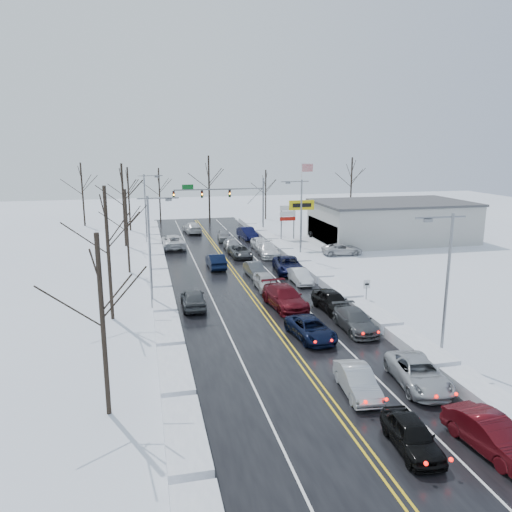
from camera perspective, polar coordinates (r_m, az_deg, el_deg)
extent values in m
plane|color=silver|center=(45.97, -1.20, -3.59)|extent=(160.00, 160.00, 0.00)
cube|color=black|center=(47.85, -1.69, -2.92)|extent=(14.00, 84.00, 0.01)
cube|color=white|center=(47.03, -10.83, -3.44)|extent=(1.77, 72.00, 0.76)
cube|color=white|center=(49.83, 6.92, -2.38)|extent=(1.77, 72.00, 0.76)
cylinder|color=slate|center=(73.84, 0.83, 5.81)|extent=(0.24, 0.24, 8.00)
cylinder|color=slate|center=(72.32, -4.22, 7.62)|extent=(13.00, 0.18, 0.18)
cylinder|color=slate|center=(73.41, -0.09, 6.87)|extent=(2.33, 0.10, 2.33)
cube|color=#0C591E|center=(71.74, -7.81, 7.82)|extent=(1.60, 0.08, 0.70)
cube|color=black|center=(72.62, -3.03, 7.15)|extent=(0.32, 0.25, 1.05)
sphere|color=#3F0705|center=(72.44, -3.02, 7.37)|extent=(0.20, 0.20, 0.20)
sphere|color=orange|center=(72.46, -3.01, 7.14)|extent=(0.22, 0.22, 0.22)
sphere|color=black|center=(72.49, -3.01, 6.90)|extent=(0.20, 0.20, 0.20)
cube|color=black|center=(72.04, -6.19, 7.05)|extent=(0.32, 0.25, 1.05)
sphere|color=#3F0705|center=(71.86, -6.18, 7.27)|extent=(0.20, 0.20, 0.20)
sphere|color=orange|center=(71.89, -6.18, 7.03)|extent=(0.22, 0.22, 0.22)
sphere|color=black|center=(71.92, -6.17, 6.80)|extent=(0.20, 0.20, 0.20)
cube|color=black|center=(71.69, -9.39, 6.92)|extent=(0.32, 0.25, 1.05)
sphere|color=#3F0705|center=(71.50, -9.39, 7.15)|extent=(0.20, 0.20, 0.20)
sphere|color=orange|center=(71.53, -9.38, 6.91)|extent=(0.22, 0.22, 0.22)
sphere|color=black|center=(71.56, -9.37, 6.67)|extent=(0.20, 0.20, 0.20)
cylinder|color=slate|center=(63.12, 5.18, 3.47)|extent=(0.20, 0.20, 5.60)
cube|color=yellow|center=(62.76, 5.23, 5.81)|extent=(3.20, 0.30, 1.20)
cube|color=black|center=(62.60, 5.28, 5.80)|extent=(2.40, 0.04, 0.50)
cylinder|color=slate|center=(68.66, 2.90, 3.58)|extent=(0.16, 0.16, 4.00)
cylinder|color=slate|center=(69.16, 4.34, 3.63)|extent=(0.16, 0.16, 4.00)
cube|color=white|center=(68.58, 3.65, 5.50)|extent=(2.20, 0.22, 0.70)
cube|color=white|center=(68.68, 3.64, 4.84)|extent=(2.20, 0.22, 0.70)
cube|color=#AA160D|center=(68.78, 3.64, 4.26)|extent=(2.20, 0.22, 0.50)
cylinder|color=slate|center=(40.89, 12.49, -4.37)|extent=(0.08, 0.08, 2.20)
cube|color=white|center=(40.64, 12.55, -3.16)|extent=(0.55, 0.05, 0.70)
cube|color=black|center=(40.61, 12.57, -3.18)|extent=(0.35, 0.02, 0.15)
cylinder|color=silver|center=(77.42, 5.18, 6.83)|extent=(0.14, 0.14, 10.00)
cube|color=#AAAAA5|center=(70.27, 15.21, 3.78)|extent=(20.00, 12.00, 5.00)
cube|color=#262628|center=(66.34, 7.55, 2.81)|extent=(0.10, 11.00, 2.80)
cube|color=#3F3F42|center=(69.93, 15.34, 5.92)|extent=(20.40, 12.40, 0.30)
cylinder|color=slate|center=(31.78, 20.96, -3.51)|extent=(0.18, 0.18, 9.00)
cylinder|color=slate|center=(30.47, 20.35, 4.16)|extent=(3.20, 0.12, 0.12)
cube|color=slate|center=(30.06, 19.05, 3.86)|extent=(0.50, 0.25, 0.18)
cylinder|color=slate|center=(56.61, 5.17, 4.14)|extent=(0.18, 0.18, 9.00)
cylinder|color=slate|center=(55.89, 4.47, 8.48)|extent=(3.20, 0.12, 0.12)
cube|color=slate|center=(55.67, 3.67, 8.32)|extent=(0.50, 0.25, 0.18)
cylinder|color=slate|center=(40.10, -12.02, 0.33)|extent=(0.18, 0.18, 9.00)
cylinder|color=slate|center=(39.43, -11.14, 6.50)|extent=(3.20, 0.12, 0.12)
cube|color=slate|center=(39.48, -9.97, 6.34)|extent=(0.50, 0.25, 0.18)
cylinder|color=slate|center=(67.73, -12.52, 5.31)|extent=(0.18, 0.18, 9.00)
cylinder|color=slate|center=(67.34, -12.01, 8.97)|extent=(3.20, 0.12, 0.12)
cube|color=slate|center=(67.37, -11.31, 8.87)|extent=(0.50, 0.25, 0.18)
cylinder|color=#2D231C|center=(24.77, -17.08, -7.74)|extent=(0.24, 0.24, 9.00)
cylinder|color=#2D231C|center=(38.12, -16.50, 0.21)|extent=(0.27, 0.27, 10.00)
cylinder|color=#2D231C|center=(51.95, -14.49, 2.73)|extent=(0.23, 0.23, 8.50)
cylinder|color=#2D231C|center=(65.69, -14.89, 5.62)|extent=(0.28, 0.28, 10.50)
cylinder|color=#2D231C|center=(77.65, -14.32, 6.32)|extent=(0.25, 0.25, 9.50)
cylinder|color=#2D231C|center=(84.07, -19.20, 6.65)|extent=(0.27, 0.27, 10.00)
cylinder|color=#2D231C|center=(84.67, -10.96, 6.82)|extent=(0.24, 0.24, 9.00)
cylinder|color=#2D231C|center=(83.25, -5.38, 7.59)|extent=(0.29, 0.29, 11.00)
cylinder|color=#2D231C|center=(86.71, 1.11, 7.01)|extent=(0.23, 0.23, 8.50)
cylinder|color=#2D231C|center=(92.26, 10.82, 7.76)|extent=(0.28, 0.28, 10.50)
imported|color=black|center=(24.13, 17.28, -20.30)|extent=(1.94, 4.13, 1.36)
imported|color=#AAADB2|center=(27.92, 11.44, -15.12)|extent=(1.89, 4.38, 1.40)
imported|color=black|center=(34.57, 6.26, -9.29)|extent=(2.74, 5.07, 1.35)
imported|color=#540B13|center=(40.48, 3.30, -5.90)|extent=(2.94, 6.12, 1.72)
imported|color=#BDBDBF|center=(45.35, 1.10, -3.81)|extent=(1.78, 4.35, 1.48)
imported|color=#45484B|center=(49.71, -0.14, -2.32)|extent=(1.67, 4.26, 1.38)
imported|color=#414346|center=(58.05, -1.81, -0.12)|extent=(2.38, 4.86, 1.33)
imported|color=#95979C|center=(61.92, -2.75, 0.69)|extent=(1.97, 4.63, 1.33)
imported|color=gray|center=(67.93, -3.64, 1.76)|extent=(2.19, 4.55, 1.50)
imported|color=#47090F|center=(25.16, 25.14, -19.51)|extent=(2.11, 4.78, 1.53)
imported|color=#A5A8AD|center=(29.56, 17.99, -13.86)|extent=(3.02, 5.42, 1.43)
imported|color=#434649|center=(36.42, 11.22, -8.30)|extent=(2.09, 5.01, 1.45)
imported|color=black|center=(40.14, 8.67, -6.19)|extent=(2.30, 4.93, 1.63)
imported|color=white|center=(47.47, 5.04, -3.10)|extent=(1.49, 4.15, 1.36)
imported|color=black|center=(51.40, 3.67, -1.84)|extent=(3.21, 5.88, 1.56)
imported|color=white|center=(58.41, 1.39, -0.03)|extent=(2.54, 5.38, 1.52)
imported|color=white|center=(62.32, 0.45, 0.78)|extent=(1.81, 4.38, 1.49)
imported|color=black|center=(69.02, -1.00, 1.96)|extent=(2.30, 5.07, 1.61)
imported|color=black|center=(53.14, -4.60, -1.37)|extent=(1.71, 4.74, 1.55)
imported|color=silver|center=(63.89, -9.40, 0.91)|extent=(2.92, 6.19, 1.71)
imported|color=silver|center=(74.46, -7.30, 2.66)|extent=(2.75, 5.56, 1.55)
imported|color=#3F4244|center=(40.69, -7.15, -5.88)|extent=(1.94, 4.66, 1.58)
imported|color=silver|center=(60.13, 9.81, 0.15)|extent=(4.95, 2.62, 1.33)
imported|color=#434548|center=(65.92, 10.42, 1.23)|extent=(2.32, 4.93, 1.39)
imported|color=black|center=(69.52, 7.38, 1.93)|extent=(2.30, 4.88, 1.61)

